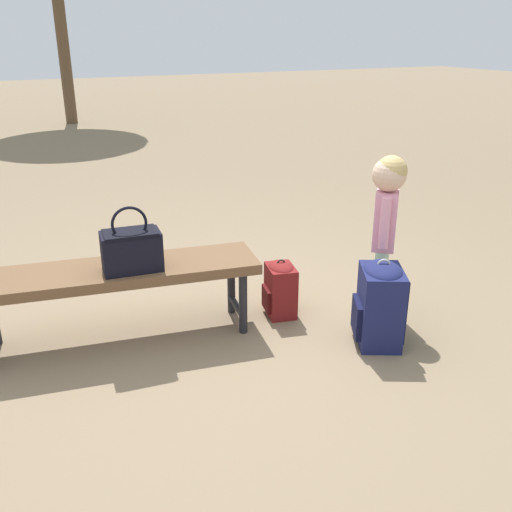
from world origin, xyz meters
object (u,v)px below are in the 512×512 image
at_px(park_bench, 117,277).
at_px(backpack_large, 380,302).
at_px(child_standing, 386,211).
at_px(backpack_small, 280,287).
at_px(handbag, 131,249).

distance_m(park_bench, backpack_large, 1.50).
bearing_deg(child_standing, backpack_large, -127.58).
bearing_deg(backpack_small, handbag, 176.54).
relative_size(backpack_large, backpack_small, 1.38).
height_order(backpack_large, backpack_small, backpack_large).
xyz_separation_m(park_bench, backpack_large, (1.33, -0.68, -0.13)).
distance_m(park_bench, backpack_small, 1.01).
height_order(park_bench, backpack_large, backpack_large).
xyz_separation_m(park_bench, child_standing, (1.57, -0.37, 0.28)).
relative_size(child_standing, backpack_small, 2.70).
bearing_deg(backpack_large, child_standing, 52.42).
bearing_deg(park_bench, backpack_large, -27.27).
relative_size(handbag, backpack_small, 0.98).
height_order(park_bench, child_standing, child_standing).
distance_m(park_bench, handbag, 0.21).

